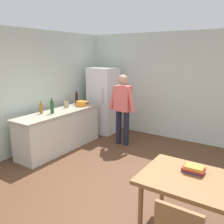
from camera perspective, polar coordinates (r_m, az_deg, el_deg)
ground_plane at (r=4.11m, az=0.44°, el=-18.09°), size 14.00×14.00×0.00m
wall_back at (r=6.29m, az=15.57°, el=5.73°), size 6.40×0.12×2.70m
wall_left at (r=5.54m, az=-21.57°, el=4.27°), size 0.12×5.60×2.70m
kitchen_counter at (r=5.66m, az=-12.28°, el=-4.25°), size 0.64×2.20×0.90m
refrigerator at (r=6.67m, az=-2.05°, el=2.73°), size 0.70×0.67×1.80m
person at (r=5.69m, az=2.53°, el=1.63°), size 0.70×0.22×1.70m
dining_table at (r=3.07m, az=20.57°, el=-16.33°), size 1.40×0.90×0.75m
cooking_pot at (r=6.02m, az=-7.15°, el=2.02°), size 0.40×0.28×0.12m
utensil_jar at (r=5.91m, az=-10.76°, el=1.86°), size 0.11×0.11×0.32m
bottle_oil_amber at (r=5.42m, az=-16.50°, el=0.87°), size 0.06×0.06×0.28m
bottle_wine_green at (r=5.35m, az=-14.08°, el=1.20°), size 0.08×0.08×0.34m
bottle_wine_dark at (r=6.28m, az=-8.41°, el=3.26°), size 0.08×0.08×0.34m
book_stack at (r=3.17m, az=18.82°, el=-12.68°), size 0.27×0.17×0.09m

